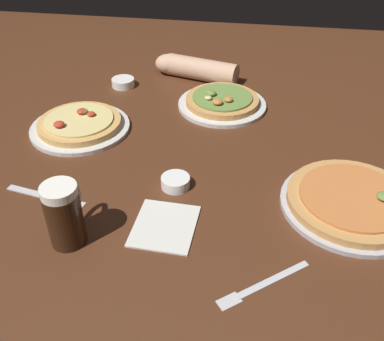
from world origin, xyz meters
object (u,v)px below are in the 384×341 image
Objects in this scene: pizza_plate_near at (352,201)px; diner_arm at (193,68)px; ramekin_sauce at (123,83)px; knife_right at (46,196)px; pizza_plate_far at (222,102)px; beer_mug_dark at (65,214)px; ramekin_butter at (176,182)px; pizza_plate_side at (80,125)px; fork_left at (262,284)px; napkin_folded at (165,225)px.

diner_arm is at bearing 126.55° from pizza_plate_near.
pizza_plate_near reaches higher than ramekin_sauce.
pizza_plate_far is at bearing 54.55° from knife_right.
beer_mug_dark reaches higher than ramekin_butter.
pizza_plate_far reaches higher than knife_right.
ramekin_butter is (0.33, -0.22, -0.00)m from pizza_plate_side.
diner_arm reaches higher than ramekin_sauce.
ramekin_sauce is 0.59m from ramekin_butter.
pizza_plate_far is 1.34× the size of knife_right.
ramekin_sauce is 0.94m from fork_left.
ramekin_butter is at bearing -61.52° from ramekin_sauce.
fork_left is (0.50, -0.79, -0.01)m from ramekin_sauce.
pizza_plate_side is 1.65× the size of fork_left.
pizza_plate_near reaches higher than napkin_folded.
diner_arm reaches higher than pizza_plate_near.
pizza_plate_side reaches higher than napkin_folded.
diner_arm is at bearing 81.07° from beer_mug_dark.
fork_left is 0.55m from knife_right.
pizza_plate_far is 0.63m from knife_right.
ramekin_sauce is (-0.35, 0.09, -0.00)m from pizza_plate_far.
beer_mug_dark is at bearing -131.54° from ramekin_butter.
pizza_plate_near is 0.33m from fork_left.
napkin_folded reaches higher than knife_right.
pizza_plate_far is at bearing -57.58° from diner_arm.
napkin_folded is (0.00, -0.14, -0.01)m from ramekin_butter.
pizza_plate_far is at bearing 27.54° from pizza_plate_side.
diner_arm is at bearing 95.16° from ramekin_butter.
knife_right is 0.75m from diner_arm.
pizza_plate_near is 0.64m from beer_mug_dark.
ramekin_sauce is at bearing 97.34° from beer_mug_dark.
napkin_folded is at bearing -88.94° from ramekin_butter.
ramekin_butter is 0.35m from fork_left.
pizza_plate_near is 2.25× the size of beer_mug_dark.
diner_arm is at bearing 122.42° from pizza_plate_far.
diner_arm is (-0.28, 0.90, 0.03)m from fork_left.
pizza_plate_side is 0.30m from ramekin_sauce.
ramekin_butter is (-0.07, -0.43, -0.00)m from pizza_plate_far.
knife_right is at bearing -91.43° from ramekin_sauce.
fork_left is at bearing -77.85° from pizza_plate_far.
knife_right is (-0.02, -0.61, -0.01)m from ramekin_sauce.
fork_left is (0.41, -0.06, -0.07)m from beer_mug_dark.
pizza_plate_side is (-0.74, 0.23, -0.00)m from pizza_plate_near.
ramekin_butter is (0.19, 0.21, -0.06)m from beer_mug_dark.
knife_right is (0.03, -0.31, -0.01)m from pizza_plate_side.
beer_mug_dark is 0.29m from ramekin_butter.
pizza_plate_near is at bearing -37.32° from ramekin_sauce.
beer_mug_dark is 0.85m from diner_arm.
ramekin_sauce reaches higher than napkin_folded.
diner_arm reaches higher than knife_right.
napkin_folded is at bearing -10.44° from knife_right.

